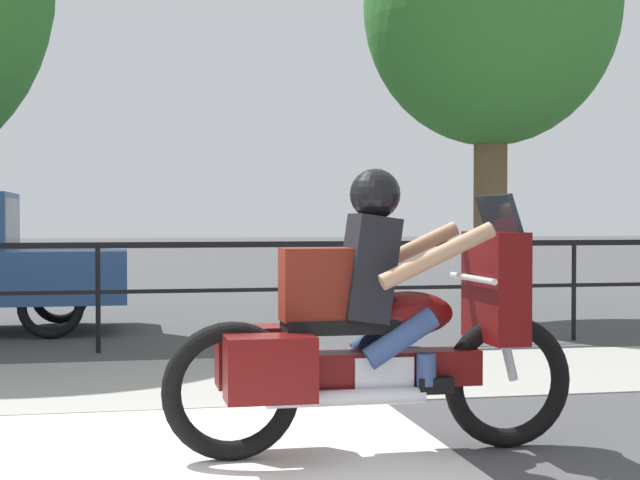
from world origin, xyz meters
The scene contains 4 objects.
sidewalk_band centered at (0.00, 3.40, 0.01)m, with size 44.00×2.40×0.01m, color #99968E.
fence_railing centered at (0.00, 5.27, 0.87)m, with size 36.00×0.05×1.10m.
motorcycle centered at (1.65, 0.70, 0.72)m, with size 2.40×0.76×1.63m.
tree_behind_sign centered at (4.94, 7.38, 4.08)m, with size 3.32×3.32×5.94m.
Camera 1 is at (0.26, -4.70, 1.35)m, focal length 55.00 mm.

